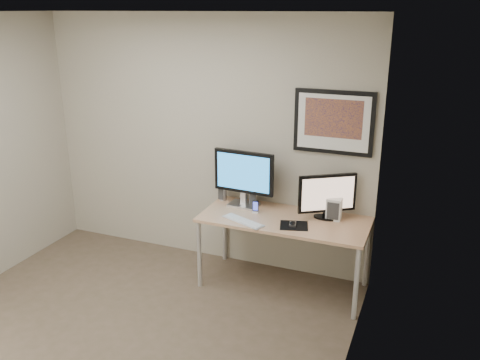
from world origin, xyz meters
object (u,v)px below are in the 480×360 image
(framed_art, at_px, (334,122))
(fan_unit, at_px, (334,209))
(keyboard, at_px, (243,221))
(desk, at_px, (284,224))
(monitor_large, at_px, (244,176))
(speaker_right, at_px, (253,196))
(speaker_left, at_px, (223,191))
(phone_dock, at_px, (255,207))
(monitor_tv, at_px, (327,195))

(framed_art, distance_m, fan_unit, 0.81)
(keyboard, bearing_deg, desk, 56.83)
(monitor_large, xyz_separation_m, keyboard, (0.14, -0.38, -0.31))
(speaker_right, relative_size, fan_unit, 0.95)
(desk, distance_m, keyboard, 0.41)
(framed_art, height_order, speaker_right, framed_art)
(speaker_left, height_order, phone_dock, speaker_left)
(monitor_large, height_order, monitor_tv, monitor_large)
(monitor_large, height_order, speaker_left, monitor_large)
(monitor_large, distance_m, monitor_tv, 0.85)
(speaker_left, distance_m, fan_unit, 1.18)
(speaker_right, xyz_separation_m, fan_unit, (0.84, -0.06, 0.01))
(framed_art, relative_size, fan_unit, 3.55)
(phone_dock, bearing_deg, fan_unit, -2.18)
(speaker_right, distance_m, fan_unit, 0.84)
(speaker_right, bearing_deg, phone_dock, -81.59)
(desk, xyz_separation_m, phone_dock, (-0.30, 0.02, 0.13))
(desk, xyz_separation_m, keyboard, (-0.33, -0.23, 0.07))
(phone_dock, bearing_deg, framed_art, 14.10)
(monitor_large, bearing_deg, monitor_tv, 2.72)
(monitor_large, xyz_separation_m, speaker_left, (-0.26, 0.08, -0.22))
(keyboard, bearing_deg, monitor_large, 133.36)
(monitor_large, height_order, phone_dock, monitor_large)
(speaker_right, bearing_deg, fan_unit, -23.91)
(monitor_tv, height_order, fan_unit, monitor_tv)
(speaker_left, xyz_separation_m, speaker_right, (0.34, -0.03, -0.00))
(speaker_right, bearing_deg, monitor_large, -168.18)
(desk, relative_size, speaker_left, 7.87)
(framed_art, xyz_separation_m, speaker_right, (-0.75, -0.13, -0.79))
(monitor_large, xyz_separation_m, phone_dock, (0.17, -0.13, -0.25))
(monitor_tv, height_order, speaker_right, monitor_tv)
(framed_art, relative_size, monitor_large, 1.19)
(phone_dock, xyz_separation_m, keyboard, (-0.03, -0.25, -0.06))
(desk, xyz_separation_m, speaker_right, (-0.40, 0.20, 0.17))
(framed_art, bearing_deg, speaker_right, -169.96)
(monitor_tv, bearing_deg, phone_dock, 156.30)
(phone_dock, bearing_deg, speaker_left, 143.70)
(desk, bearing_deg, monitor_large, 162.43)
(desk, height_order, speaker_right, speaker_right)
(phone_dock, height_order, fan_unit, fan_unit)
(fan_unit, bearing_deg, framed_art, 115.89)
(phone_dock, bearing_deg, desk, -15.76)
(monitor_tv, relative_size, speaker_right, 2.42)
(monitor_tv, relative_size, phone_dock, 3.80)
(monitor_large, relative_size, speaker_left, 3.10)
(desk, xyz_separation_m, framed_art, (0.35, 0.33, 0.96))
(desk, distance_m, phone_dock, 0.33)
(desk, distance_m, monitor_large, 0.63)
(desk, relative_size, monitor_large, 2.54)
(speaker_left, bearing_deg, fan_unit, 4.01)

